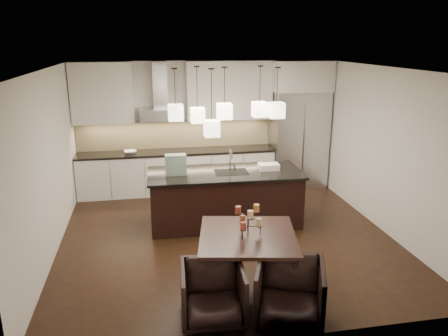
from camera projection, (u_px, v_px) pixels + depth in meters
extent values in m
cube|color=black|center=(226.00, 236.00, 7.49)|extent=(5.50, 5.50, 0.02)
cube|color=white|center=(226.00, 68.00, 6.69)|extent=(5.50, 5.50, 0.02)
cube|color=silver|center=(203.00, 125.00, 9.69)|extent=(5.50, 0.02, 2.80)
cube|color=silver|center=(276.00, 225.00, 4.49)|extent=(5.50, 0.02, 2.80)
cube|color=silver|center=(48.00, 165.00, 6.61)|extent=(0.02, 5.50, 2.80)
cube|color=silver|center=(382.00, 149.00, 7.57)|extent=(0.02, 5.50, 2.80)
cube|color=#B7B7BA|center=(298.00, 139.00, 9.79)|extent=(1.20, 0.72, 2.15)
cube|color=silver|center=(301.00, 76.00, 9.40)|extent=(1.26, 0.72, 0.65)
cube|color=silver|center=(177.00, 172.00, 9.55)|extent=(4.21, 0.62, 0.88)
cube|color=black|center=(177.00, 152.00, 9.41)|extent=(4.21, 0.66, 0.04)
cube|color=#CEC38A|center=(175.00, 134.00, 9.60)|extent=(4.21, 0.02, 0.63)
cube|color=silver|center=(102.00, 93.00, 8.93)|extent=(1.25, 0.35, 1.25)
cube|color=silver|center=(229.00, 90.00, 9.39)|extent=(1.85, 0.35, 1.25)
cube|color=#B7B7BA|center=(161.00, 114.00, 9.18)|extent=(0.90, 0.52, 0.24)
cube|color=#B7B7BA|center=(160.00, 85.00, 9.11)|extent=(0.30, 0.28, 0.96)
imported|color=silver|center=(130.00, 152.00, 9.18)|extent=(0.30, 0.30, 0.06)
cube|color=black|center=(225.00, 199.00, 7.88)|extent=(2.67, 1.14, 0.93)
cube|color=black|center=(225.00, 173.00, 7.75)|extent=(2.76, 1.23, 0.04)
cube|color=#14462E|center=(176.00, 165.00, 7.55)|extent=(0.36, 0.20, 0.36)
cube|color=silver|center=(269.00, 167.00, 7.88)|extent=(0.37, 0.26, 0.11)
cylinder|color=beige|center=(259.00, 222.00, 5.71)|extent=(0.09, 0.09, 0.10)
cylinder|color=#C8753E|center=(242.00, 218.00, 5.82)|extent=(0.09, 0.09, 0.10)
cylinder|color=#953B2D|center=(243.00, 226.00, 5.59)|extent=(0.09, 0.09, 0.10)
cylinder|color=#C8753E|center=(256.00, 208.00, 5.75)|extent=(0.09, 0.09, 0.10)
cylinder|color=#953B2D|center=(238.00, 210.00, 5.68)|extent=(0.09, 0.09, 0.10)
cylinder|color=beige|center=(250.00, 215.00, 5.54)|extent=(0.09, 0.09, 0.10)
imported|color=black|center=(213.00, 294.00, 5.15)|extent=(0.80, 0.82, 0.70)
imported|color=black|center=(290.00, 292.00, 5.14)|extent=(1.02, 1.04, 0.74)
cube|color=beige|center=(176.00, 113.00, 7.12)|extent=(0.24, 0.24, 0.26)
cube|color=beige|center=(198.00, 115.00, 7.63)|extent=(0.24, 0.24, 0.26)
cube|color=beige|center=(224.00, 111.00, 7.40)|extent=(0.24, 0.24, 0.26)
cube|color=beige|center=(259.00, 109.00, 7.75)|extent=(0.24, 0.24, 0.26)
cube|color=beige|center=(276.00, 110.00, 7.37)|extent=(0.24, 0.24, 0.26)
cube|color=beige|center=(212.00, 128.00, 7.09)|extent=(0.24, 0.24, 0.26)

